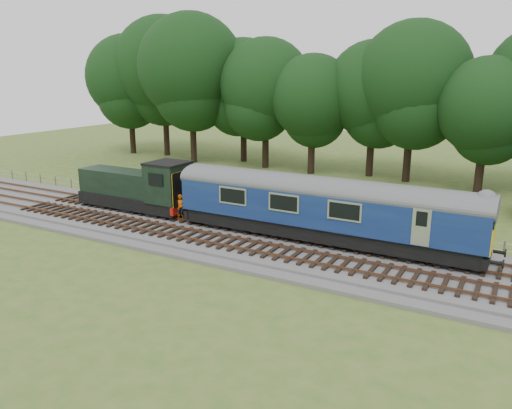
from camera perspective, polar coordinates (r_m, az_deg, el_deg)
The scene contains 9 objects.
ground at distance 30.36m, azimuth -1.49°, elevation -4.21°, with size 120.00×120.00×0.00m, color #3C6123.
ballast at distance 30.31m, azimuth -1.49°, elevation -3.90°, with size 70.00×7.00×0.35m, color #4C4C4F.
track_north at distance 31.38m, azimuth -0.20°, elevation -2.77°, with size 67.20×2.40×0.21m.
track_south at distance 28.94m, azimuth -3.11°, elevation -4.34°, with size 67.20×2.40×0.21m.
fence at distance 34.12m, azimuth 2.35°, elevation -2.05°, with size 64.00×0.12×1.00m, color #6B6054, non-canonical shape.
tree_line at distance 49.92m, azimuth 11.46°, elevation 3.11°, with size 70.00×8.00×18.00m, color black, non-canonical shape.
dmu_railcar at distance 28.92m, azimuth 7.64°, elevation 0.07°, with size 18.05×2.86×3.88m.
shunter_loco at distance 36.35m, azimuth -13.25°, elevation 1.84°, with size 8.91×2.60×3.38m.
worker at distance 33.39m, azimuth -8.63°, elevation -0.37°, with size 0.65×0.43×1.79m, color #DB5D0B.
Camera 1 is at (14.63, -24.68, 9.93)m, focal length 35.00 mm.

